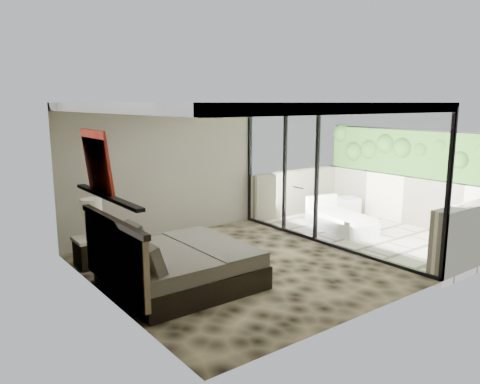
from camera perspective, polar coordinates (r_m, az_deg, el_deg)
floor at (r=8.17m, az=-0.51°, el=-9.19°), size 5.00×5.00×0.00m
ceiling at (r=7.68m, az=-0.55°, el=10.78°), size 4.50×5.00×0.02m
back_wall at (r=9.89m, az=-9.16°, el=2.57°), size 4.50×0.02×2.80m
left_wall at (r=6.74m, az=-16.03°, el=-1.56°), size 0.02×5.00×2.80m
glass_wall at (r=9.30m, az=10.69°, el=2.00°), size 0.08×5.00×2.80m
terrace_slab at (r=10.74m, az=15.84°, el=-5.01°), size 3.00×5.00×0.12m
parapet_far at (r=11.69m, az=20.01°, el=-0.92°), size 0.30×5.00×1.10m
foliage_hedge at (r=11.52m, az=20.37°, el=4.45°), size 0.36×4.60×1.10m
picture_ledge at (r=6.83m, az=-15.91°, el=-0.53°), size 0.12×2.20×0.05m
bed at (r=7.33m, az=-8.01°, el=-8.81°), size 2.13×2.06×1.18m
nightstand at (r=8.55m, az=-17.69°, el=-6.93°), size 0.56×0.56×0.53m
table_lamp at (r=8.41m, az=-17.66°, el=-2.40°), size 0.37×0.37×0.67m
abstract_canvas at (r=7.01m, az=-17.04°, el=3.62°), size 0.13×0.90×0.90m
framed_print at (r=6.96m, az=-16.29°, el=2.37°), size 0.11×0.50×0.60m
ottoman at (r=11.99m, az=13.00°, el=-1.78°), size 0.60×0.60×0.48m
lounger at (r=10.76m, az=12.05°, el=-3.38°), size 1.14×1.78×0.65m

